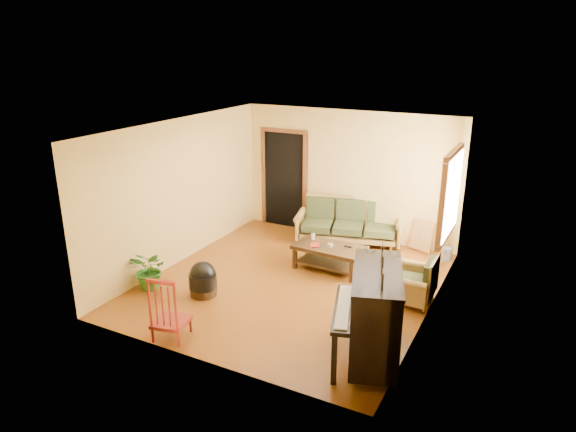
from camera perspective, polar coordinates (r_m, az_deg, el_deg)
The scene contains 16 objects.
floor at distance 8.69m, azimuth 0.45°, elevation -7.44°, with size 5.00×5.00×0.00m, color #602F0C.
doorway at distance 11.03m, azimuth -0.43°, elevation 4.00°, with size 1.08×0.16×2.05m, color black.
window at distance 8.68m, azimuth 17.62°, elevation 2.25°, with size 0.12×1.36×1.46m, color white.
sofa at distance 10.29m, azimuth 6.78°, elevation -0.65°, with size 2.06×0.86×0.88m, color olive.
coffee_table at distance 9.12m, azimuth 4.62°, elevation -4.64°, with size 1.23×0.67×0.45m, color black.
armchair at distance 8.20m, azimuth 13.71°, elevation -6.72°, with size 0.73×0.77×0.77m, color olive.
piano at distance 6.58m, azimuth 9.66°, elevation -10.94°, with size 0.81×1.38×1.22m, color black.
footstool at distance 8.33m, azimuth -9.43°, elevation -7.33°, with size 0.44×0.44×0.42m, color black.
red_chair at distance 7.18m, azimuth -12.97°, elevation -9.75°, with size 0.44×0.48×0.94m, color maroon.
leaning_frame at distance 10.18m, azimuth 14.63°, elevation -2.09°, with size 0.48×0.11×0.64m, color #C58E41.
ceramic_crock at distance 9.95m, azimuth 17.16°, elevation -4.04°, with size 0.20×0.20×0.24m, color #374BA5.
potted_plant at distance 8.65m, azimuth -15.04°, elevation -5.78°, with size 0.61×0.53×0.68m, color #28621C.
book at distance 9.03m, azimuth 2.52°, elevation -3.25°, with size 0.15×0.21×0.02m, color maroon.
candle at distance 9.29m, azimuth 2.80°, elevation -2.29°, with size 0.07×0.07×0.11m, color silver.
glass_jar at distance 8.99m, azimuth 4.71°, elevation -3.25°, with size 0.09×0.09×0.06m, color silver.
remote at distance 9.03m, azimuth 6.68°, elevation -3.39°, with size 0.14×0.04×0.01m, color black.
Camera 1 is at (3.52, -6.96, 3.84)m, focal length 32.00 mm.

